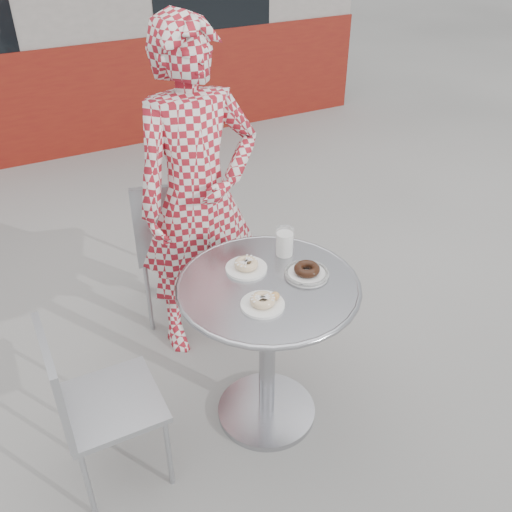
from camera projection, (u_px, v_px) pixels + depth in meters
name	position (u px, v px, depth m)	size (l,w,h in m)	color
ground	(260.00, 407.00, 2.88)	(60.00, 60.00, 0.00)	#9B9994
bistro_table	(268.00, 319.00, 2.52)	(0.79, 0.79, 0.80)	#B6B6BB
chair_far	(178.00, 268.00, 3.40)	(0.54, 0.55, 0.93)	#A5A8AD
chair_left	(114.00, 431.00, 2.43)	(0.40, 0.40, 0.83)	#A5A8AD
seated_person	(198.00, 199.00, 2.86)	(0.65, 0.42, 1.77)	maroon
plate_far	(246.00, 266.00, 2.49)	(0.18, 0.18, 0.05)	white
plate_near	(263.00, 302.00, 2.28)	(0.18, 0.18, 0.05)	white
plate_checker	(307.00, 272.00, 2.45)	(0.20, 0.20, 0.05)	white
milk_cup	(285.00, 243.00, 2.56)	(0.08, 0.08, 0.13)	white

